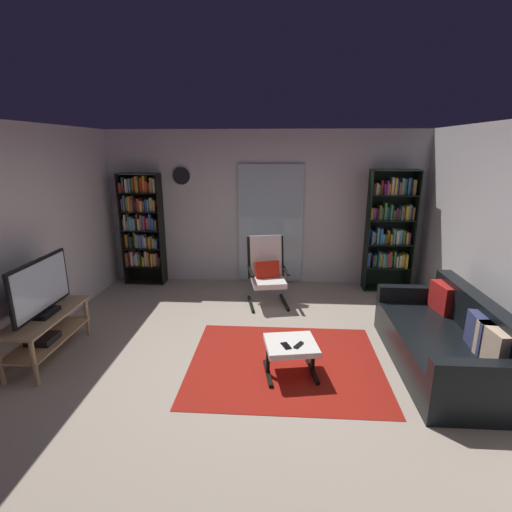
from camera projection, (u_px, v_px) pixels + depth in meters
ground_plane at (252, 369)px, 4.17m from camera, size 7.02×7.02×0.00m
wall_back at (264, 209)px, 6.60m from camera, size 5.60×0.06×2.60m
glass_door_panel at (270, 224)px, 6.60m from camera, size 1.10×0.01×2.00m
area_rug at (285, 363)px, 4.28m from camera, size 2.11×1.77×0.01m
tv_stand at (46, 330)px, 4.31m from camera, size 0.46×1.19×0.52m
television at (41, 289)px, 4.20m from camera, size 0.20×1.00×0.64m
bookshelf_near_tv at (142, 226)px, 6.60m from camera, size 0.68×0.30×1.90m
bookshelf_near_sofa at (390, 228)px, 6.27m from camera, size 0.75×0.30×1.98m
leather_sofa at (446, 343)px, 4.13m from camera, size 0.90×1.96×0.81m
lounge_armchair at (267, 269)px, 5.85m from camera, size 0.67×0.74×1.02m
ottoman at (291, 348)px, 4.01m from camera, size 0.59×0.56×0.37m
tv_remote at (299, 345)px, 3.92m from camera, size 0.11×0.14×0.02m
cell_phone at (286, 346)px, 3.92m from camera, size 0.12×0.16×0.01m
wall_clock at (181, 176)px, 6.47m from camera, size 0.29×0.03×0.29m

